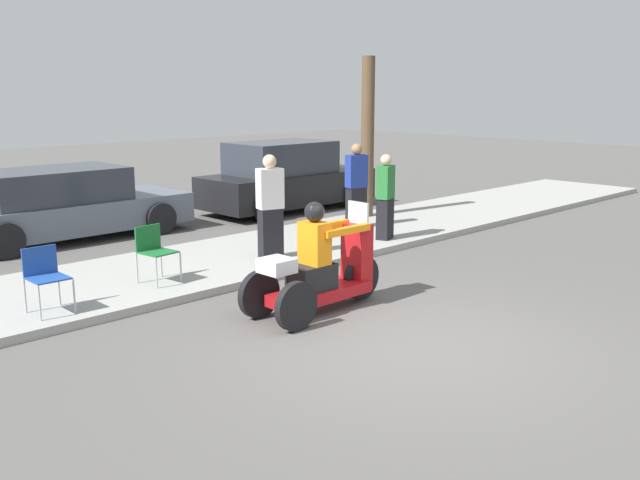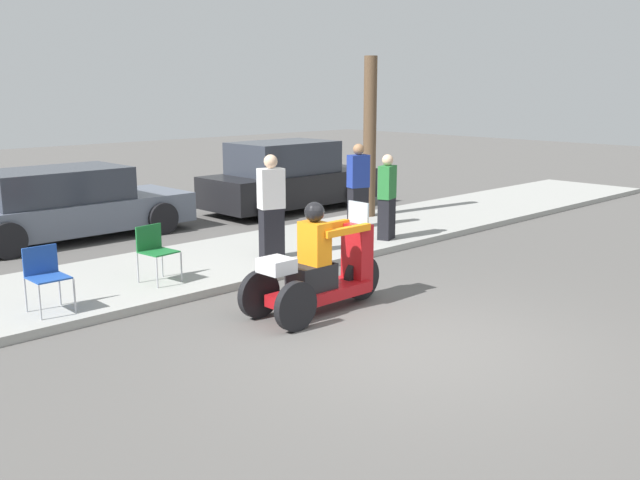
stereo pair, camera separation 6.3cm
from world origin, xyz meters
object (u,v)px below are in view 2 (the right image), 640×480
at_px(spectator_mid_group, 358,188).
at_px(parked_car_lot_right, 65,205).
at_px(spectator_end_of_line, 387,199).
at_px(tree_trunk, 370,138).
at_px(spectator_far_back, 271,209).
at_px(folding_chair_set_back, 45,272).
at_px(parked_car_lot_far, 288,178).
at_px(folding_chair_curbside, 154,247).
at_px(motorcycle_trike, 320,272).

height_order(spectator_mid_group, parked_car_lot_right, spectator_mid_group).
xyz_separation_m(spectator_end_of_line, tree_trunk, (1.57, 1.88, 0.95)).
bearing_deg(spectator_far_back, spectator_mid_group, 15.29).
relative_size(spectator_mid_group, folding_chair_set_back, 2.06).
distance_m(spectator_far_back, parked_car_lot_right, 4.64).
bearing_deg(spectator_far_back, spectator_end_of_line, -7.61).
bearing_deg(parked_car_lot_far, tree_trunk, -82.46).
bearing_deg(tree_trunk, parked_car_lot_far, 97.54).
bearing_deg(spectator_end_of_line, spectator_mid_group, 69.19).
bearing_deg(folding_chair_set_back, parked_car_lot_right, 62.94).
bearing_deg(spectator_far_back, tree_trunk, 20.77).
relative_size(spectator_end_of_line, folding_chair_curbside, 1.92).
bearing_deg(spectator_far_back, parked_car_lot_far, 45.79).
height_order(spectator_end_of_line, parked_car_lot_far, spectator_end_of_line).
distance_m(spectator_far_back, tree_trunk, 4.44).
distance_m(motorcycle_trike, spectator_far_back, 2.67).
relative_size(spectator_end_of_line, tree_trunk, 0.46).
bearing_deg(folding_chair_curbside, folding_chair_set_back, -170.73).
xyz_separation_m(spectator_far_back, folding_chair_curbside, (-2.16, 0.06, -0.32)).
xyz_separation_m(spectator_end_of_line, parked_car_lot_right, (-4.06, 4.70, -0.22)).
bearing_deg(folding_chair_curbside, parked_car_lot_far, 32.71).
relative_size(spectator_end_of_line, parked_car_lot_far, 0.37).
height_order(spectator_mid_group, tree_trunk, tree_trunk).
relative_size(folding_chair_set_back, folding_chair_curbside, 1.00).
relative_size(spectator_end_of_line, folding_chair_set_back, 1.92).
distance_m(motorcycle_trike, parked_car_lot_far, 7.95).
distance_m(spectator_mid_group, parked_car_lot_right, 5.74).
bearing_deg(motorcycle_trike, parked_car_lot_far, 51.73).
xyz_separation_m(spectator_end_of_line, parked_car_lot_far, (1.27, 4.20, -0.12)).
bearing_deg(spectator_mid_group, parked_car_lot_right, 141.56).
bearing_deg(tree_trunk, motorcycle_trike, -143.20).
height_order(spectator_end_of_line, spectator_mid_group, spectator_mid_group).
height_order(folding_chair_set_back, parked_car_lot_right, parked_car_lot_right).
relative_size(spectator_far_back, spectator_mid_group, 1.02).
xyz_separation_m(parked_car_lot_far, tree_trunk, (0.31, -2.33, 1.07)).
bearing_deg(parked_car_lot_far, spectator_mid_group, -105.20).
relative_size(spectator_end_of_line, spectator_far_back, 0.92).
bearing_deg(tree_trunk, spectator_mid_group, -146.92).
relative_size(motorcycle_trike, parked_car_lot_right, 0.46).
height_order(motorcycle_trike, folding_chair_set_back, motorcycle_trike).
relative_size(motorcycle_trike, parked_car_lot_far, 0.50).
bearing_deg(tree_trunk, folding_chair_set_back, -167.52).
bearing_deg(parked_car_lot_right, spectator_mid_group, -38.44).
distance_m(spectator_mid_group, parked_car_lot_far, 3.18).
relative_size(spectator_mid_group, parked_car_lot_far, 0.39).
xyz_separation_m(spectator_mid_group, folding_chair_set_back, (-6.83, -1.02, -0.31)).
height_order(motorcycle_trike, folding_chair_curbside, motorcycle_trike).
bearing_deg(folding_chair_set_back, parked_car_lot_far, 28.09).
xyz_separation_m(spectator_far_back, folding_chair_set_back, (-3.90, -0.22, -0.32)).
distance_m(motorcycle_trike, folding_chair_curbside, 2.63).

